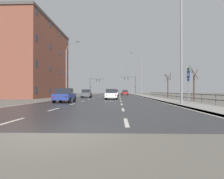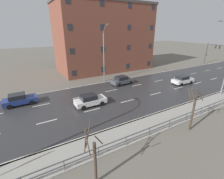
{
  "view_description": "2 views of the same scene",
  "coord_description": "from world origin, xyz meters",
  "px_view_note": "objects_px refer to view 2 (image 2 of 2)",
  "views": [
    {
      "loc": [
        2.02,
        -5.92,
        1.27
      ],
      "look_at": [
        -0.13,
        61.63,
        1.79
      ],
      "focal_mm": 31.88,
      "sensor_mm": 36.0,
      "label": 1
    },
    {
      "loc": [
        18.99,
        16.95,
        9.61
      ],
      "look_at": [
        0.0,
        27.81,
        1.22
      ],
      "focal_mm": 25.5,
      "sensor_mm": 36.0,
      "label": 2
    }
  ],
  "objects_px": {
    "car_near_left": "(122,80)",
    "car_near_right": "(19,99)",
    "car_mid_centre": "(90,100)",
    "car_far_left": "(183,80)",
    "traffic_signal_left": "(211,50)",
    "brick_building": "(104,37)",
    "street_lamp_left_bank": "(104,55)"
  },
  "relations": [
    {
      "from": "traffic_signal_left",
      "to": "car_near_right",
      "type": "distance_m",
      "value": 47.96
    },
    {
      "from": "car_far_left",
      "to": "car_near_left",
      "type": "height_order",
      "value": "same"
    },
    {
      "from": "traffic_signal_left",
      "to": "car_near_left",
      "type": "bearing_deg",
      "value": -85.43
    },
    {
      "from": "street_lamp_left_bank",
      "to": "car_far_left",
      "type": "height_order",
      "value": "street_lamp_left_bank"
    },
    {
      "from": "car_far_left",
      "to": "car_near_right",
      "type": "height_order",
      "value": "same"
    },
    {
      "from": "traffic_signal_left",
      "to": "car_near_right",
      "type": "bearing_deg",
      "value": -86.73
    },
    {
      "from": "car_near_left",
      "to": "car_near_right",
      "type": "height_order",
      "value": "same"
    },
    {
      "from": "car_far_left",
      "to": "car_near_left",
      "type": "xyz_separation_m",
      "value": [
        -5.31,
        -9.85,
        0.0
      ]
    },
    {
      "from": "car_near_left",
      "to": "brick_building",
      "type": "xyz_separation_m",
      "value": [
        -12.74,
        2.92,
        6.81
      ]
    },
    {
      "from": "street_lamp_left_bank",
      "to": "brick_building",
      "type": "xyz_separation_m",
      "value": [
        -9.43,
        4.79,
        2.5
      ]
    },
    {
      "from": "car_mid_centre",
      "to": "car_near_right",
      "type": "bearing_deg",
      "value": -120.55
    },
    {
      "from": "traffic_signal_left",
      "to": "car_far_left",
      "type": "xyz_separation_m",
      "value": [
        7.81,
        -21.44,
        -3.19
      ]
    },
    {
      "from": "brick_building",
      "to": "car_mid_centre",
      "type": "bearing_deg",
      "value": -32.34
    },
    {
      "from": "traffic_signal_left",
      "to": "car_near_left",
      "type": "height_order",
      "value": "traffic_signal_left"
    },
    {
      "from": "brick_building",
      "to": "street_lamp_left_bank",
      "type": "bearing_deg",
      "value": -26.91
    },
    {
      "from": "traffic_signal_left",
      "to": "brick_building",
      "type": "height_order",
      "value": "brick_building"
    },
    {
      "from": "traffic_signal_left",
      "to": "brick_building",
      "type": "bearing_deg",
      "value": -109.85
    },
    {
      "from": "street_lamp_left_bank",
      "to": "traffic_signal_left",
      "type": "relative_size",
      "value": 1.81
    },
    {
      "from": "car_mid_centre",
      "to": "street_lamp_left_bank",
      "type": "bearing_deg",
      "value": 142.94
    },
    {
      "from": "street_lamp_left_bank",
      "to": "car_far_left",
      "type": "distance_m",
      "value": 15.16
    },
    {
      "from": "car_near_left",
      "to": "brick_building",
      "type": "relative_size",
      "value": 0.19
    },
    {
      "from": "street_lamp_left_bank",
      "to": "car_mid_centre",
      "type": "height_order",
      "value": "street_lamp_left_bank"
    },
    {
      "from": "car_far_left",
      "to": "brick_building",
      "type": "relative_size",
      "value": 0.19
    },
    {
      "from": "car_far_left",
      "to": "traffic_signal_left",
      "type": "bearing_deg",
      "value": 112.83
    },
    {
      "from": "car_mid_centre",
      "to": "car_near_left",
      "type": "distance_m",
      "value": 9.84
    },
    {
      "from": "street_lamp_left_bank",
      "to": "car_mid_centre",
      "type": "bearing_deg",
      "value": -37.73
    },
    {
      "from": "traffic_signal_left",
      "to": "car_mid_centre",
      "type": "relative_size",
      "value": 1.4
    },
    {
      "from": "car_near_right",
      "to": "traffic_signal_left",
      "type": "bearing_deg",
      "value": 92.2
    },
    {
      "from": "car_far_left",
      "to": "car_mid_centre",
      "type": "bearing_deg",
      "value": -87.71
    },
    {
      "from": "car_near_left",
      "to": "car_near_right",
      "type": "relative_size",
      "value": 1.01
    },
    {
      "from": "car_mid_centre",
      "to": "car_far_left",
      "type": "height_order",
      "value": "same"
    },
    {
      "from": "car_near_right",
      "to": "brick_building",
      "type": "relative_size",
      "value": 0.19
    }
  ]
}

